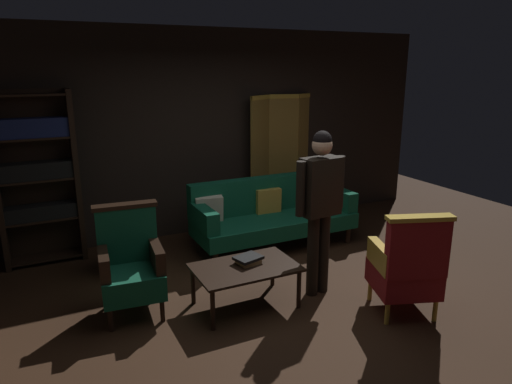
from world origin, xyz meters
name	(u,v)px	position (x,y,z in m)	size (l,w,h in m)	color
ground_plane	(291,301)	(0.00, 0.00, 0.00)	(10.00, 10.00, 0.00)	#331E11
back_wall	(203,133)	(0.00, 2.45, 1.40)	(7.20, 0.10, 2.80)	black
folding_screen	(283,156)	(1.22, 2.33, 0.99)	(1.27, 0.38, 1.90)	olive
bookshelf	(37,174)	(-2.15, 2.19, 1.09)	(0.90, 0.32, 2.05)	black
velvet_couch	(271,212)	(0.55, 1.45, 0.45)	(2.12, 0.78, 0.88)	black
coffee_table	(245,271)	(-0.45, 0.13, 0.37)	(1.00, 0.64, 0.42)	black
armchair_gilt_accent	(407,266)	(0.85, -0.68, 0.49)	(0.74, 0.74, 1.04)	gold
armchair_wing_left	(130,264)	(-1.47, 0.52, 0.49)	(0.64, 0.63, 1.04)	black
standing_figure	(320,199)	(0.34, 0.05, 1.03)	(0.59, 0.26, 1.70)	black
potted_plant	(124,233)	(-1.34, 1.43, 0.48)	(0.53, 0.53, 0.83)	brown
book_tan_leather	(248,261)	(-0.39, 0.18, 0.44)	(0.20, 0.18, 0.04)	#9E7A47
book_black_cloth	(248,258)	(-0.39, 0.18, 0.48)	(0.26, 0.20, 0.03)	black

